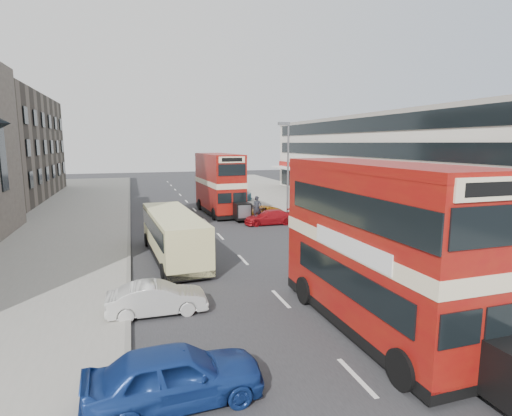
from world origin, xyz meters
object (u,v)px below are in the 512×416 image
object	(u,v)px
street_lamp	(287,164)
pedestrian_near	(325,215)
coach	(173,234)
car_left_front	(157,298)
car_left_near	(175,375)
car_right_b	(259,212)
car_right_a	(269,217)
bus_main	(378,247)
car_right_c	(232,196)
cyclist	(257,214)
bus_second	(219,183)

from	to	relation	value
street_lamp	pedestrian_near	bearing A→B (deg)	-59.13
coach	car_left_front	distance (m)	7.59
car_left_near	car_right_b	size ratio (longest dim) A/B	1.09
coach	car_left_near	bearing A→B (deg)	-99.85
car_left_front	pedestrian_near	world-z (taller)	pedestrian_near
car_left_near	car_left_front	world-z (taller)	car_left_near
car_left_front	car_right_a	bearing A→B (deg)	-32.41
bus_main	car_right_c	world-z (taller)	bus_main
car_left_near	car_right_a	xyz separation A→B (m)	(9.57, 20.65, -0.17)
coach	car_left_near	distance (m)	13.14
cyclist	car_left_front	bearing A→B (deg)	-115.92
car_right_b	pedestrian_near	distance (m)	6.13
bus_second	cyclist	bearing A→B (deg)	103.88
car_right_c	pedestrian_near	bearing A→B (deg)	8.46
car_right_c	car_left_near	bearing A→B (deg)	-21.82
bus_main	car_left_near	bearing A→B (deg)	15.55
street_lamp	bus_main	world-z (taller)	street_lamp
bus_main	bus_second	bearing A→B (deg)	-90.31
car_left_front	car_right_b	xyz separation A→B (m)	(9.58, 17.51, -0.05)
bus_main	coach	world-z (taller)	bus_main
car_left_front	bus_second	bearing A→B (deg)	-17.77
pedestrian_near	cyclist	xyz separation A→B (m)	(-4.73, 2.47, -0.09)
coach	pedestrian_near	bearing A→B (deg)	19.69
street_lamp	car_left_front	distance (m)	20.17
coach	car_right_a	bearing A→B (deg)	38.21
bus_main	car_left_near	world-z (taller)	bus_main
coach	car_left_near	size ratio (longest dim) A/B	2.09
street_lamp	bus_main	bearing A→B (deg)	-102.53
bus_main	coach	size ratio (longest dim) A/B	1.10
pedestrian_near	car_left_near	bearing A→B (deg)	30.81
bus_main	car_right_b	bearing A→B (deg)	-97.35
car_right_b	bus_second	bearing A→B (deg)	-137.34
bus_main	bus_second	size ratio (longest dim) A/B	1.06
street_lamp	cyclist	world-z (taller)	street_lamp
car_left_near	car_right_a	bearing A→B (deg)	-28.05
cyclist	bus_main	bearing A→B (deg)	-90.80
car_right_b	cyclist	bearing A→B (deg)	-13.53
bus_second	car_right_c	bearing A→B (deg)	-115.84
car_left_front	car_right_c	xyz separation A→B (m)	(9.69, 27.68, 0.11)
car_left_front	street_lamp	bearing A→B (deg)	-35.43
car_right_a	car_left_near	bearing A→B (deg)	-22.72
car_right_b	cyclist	xyz separation A→B (m)	(-0.84, -2.25, 0.29)
bus_main	pedestrian_near	size ratio (longest dim) A/B	6.47
bus_main	car_left_near	distance (m)	7.73
car_left_front	pedestrian_near	size ratio (longest dim) A/B	2.37
car_left_front	car_right_b	world-z (taller)	car_left_front
bus_second	pedestrian_near	size ratio (longest dim) A/B	6.13
bus_second	cyclist	xyz separation A→B (m)	(1.79, -5.92, -1.94)
street_lamp	bus_second	bearing A→B (deg)	131.61
bus_main	cyclist	bearing A→B (deg)	-95.57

